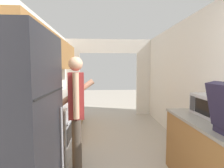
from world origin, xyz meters
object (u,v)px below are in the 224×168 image
(person, at_px, (76,113))
(microwave, at_px, (212,106))
(knife, at_px, (60,101))
(refrigerator, at_px, (9,140))
(range_oven, at_px, (51,133))

(person, distance_m, microwave, 1.81)
(knife, bearing_deg, refrigerator, -73.64)
(range_oven, height_order, person, person)
(refrigerator, height_order, person, refrigerator)
(refrigerator, distance_m, knife, 1.90)
(microwave, distance_m, knife, 2.56)
(range_oven, relative_size, microwave, 1.94)
(range_oven, bearing_deg, microwave, -17.69)
(range_oven, distance_m, microwave, 2.47)
(range_oven, bearing_deg, knife, 84.64)
(person, relative_size, knife, 5.46)
(person, height_order, knife, person)
(range_oven, relative_size, knife, 3.38)
(person, height_order, microwave, person)
(microwave, bearing_deg, person, 172.00)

